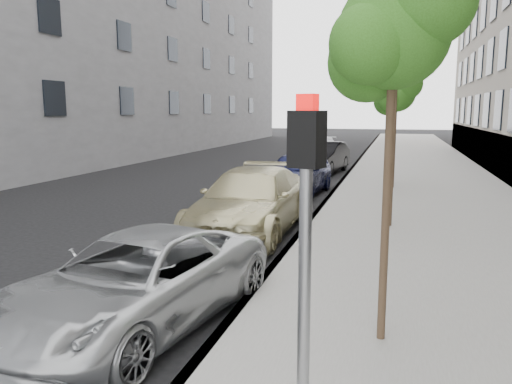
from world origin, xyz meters
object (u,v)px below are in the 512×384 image
at_px(minivan, 137,281).
at_px(tree_near, 396,33).
at_px(sedan_blue, 297,173).
at_px(sedan_rear, 322,148).
at_px(tree_far, 397,93).
at_px(signal_pole, 305,241).
at_px(suv, 251,201).
at_px(sedan_black, 323,158).
at_px(tree_mid, 398,55).

bearing_deg(minivan, tree_near, 13.25).
relative_size(tree_near, sedan_blue, 1.00).
bearing_deg(sedan_rear, tree_far, -75.13).
distance_m(signal_pole, suv, 8.44).
bearing_deg(minivan, sedan_blue, 100.00).
relative_size(sedan_black, sedan_rear, 0.98).
xyz_separation_m(tree_far, signal_pole, (-0.58, -15.48, -1.62)).
xyz_separation_m(tree_far, minivan, (-3.33, -13.19, -2.98)).
bearing_deg(suv, sedan_rear, 93.63).
bearing_deg(sedan_blue, suv, -85.95).
distance_m(tree_mid, sedan_blue, 6.84).
height_order(signal_pole, sedan_black, signal_pole).
relative_size(tree_mid, sedan_black, 1.11).
relative_size(sedan_blue, sedan_rear, 0.98).
relative_size(tree_mid, sedan_rear, 1.09).
xyz_separation_m(tree_mid, sedan_blue, (-3.33, 4.84, -3.51)).
relative_size(signal_pole, minivan, 0.64).
bearing_deg(tree_far, tree_mid, -90.00).
bearing_deg(minivan, suv, 100.00).
bearing_deg(sedan_black, tree_mid, -65.67).
bearing_deg(minivan, tree_far, 85.84).
xyz_separation_m(tree_mid, sedan_black, (-3.33, 11.26, -3.54)).
height_order(tree_far, sedan_black, tree_far).
xyz_separation_m(tree_mid, sedan_rear, (-4.42, 18.47, -3.61)).
bearing_deg(suv, sedan_blue, 90.44).
height_order(sedan_blue, sedan_black, sedan_blue).
distance_m(sedan_blue, sedan_rear, 13.67).
distance_m(suv, sedan_blue, 5.94).
relative_size(tree_near, sedan_rear, 0.98).
xyz_separation_m(signal_pole, sedan_black, (-2.75, 20.24, -1.25)).
bearing_deg(sedan_blue, tree_mid, -51.45).
bearing_deg(suv, signal_pole, -70.31).
bearing_deg(tree_near, sedan_black, 100.61).
relative_size(tree_mid, signal_pole, 1.71).
xyz_separation_m(signal_pole, sedan_blue, (-2.75, 13.82, -1.22)).
distance_m(tree_near, tree_far, 13.00).
distance_m(tree_near, suv, 7.05).
xyz_separation_m(tree_near, sedan_rear, (-4.42, 24.97, -3.18)).
height_order(tree_far, suv, tree_far).
relative_size(suv, sedan_black, 1.18).
relative_size(signal_pole, sedan_black, 0.65).
bearing_deg(sedan_blue, tree_near, -69.60).
height_order(tree_mid, sedan_blue, tree_mid).
bearing_deg(sedan_blue, tree_far, 30.55).
bearing_deg(tree_far, sedan_blue, -153.50).
xyz_separation_m(tree_mid, minivan, (-3.33, -6.69, -3.65)).
bearing_deg(tree_far, tree_near, -90.00).
distance_m(tree_far, sedan_blue, 4.68).
bearing_deg(tree_far, suv, -113.65).
xyz_separation_m(suv, sedan_blue, (0.00, 5.94, -0.00)).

